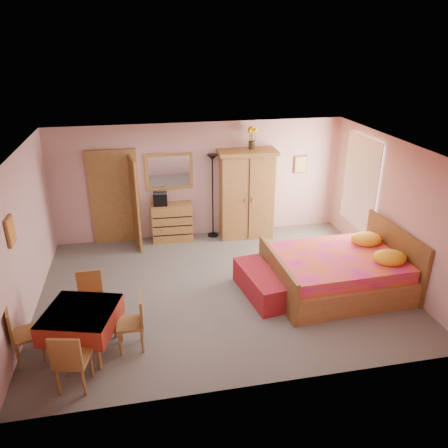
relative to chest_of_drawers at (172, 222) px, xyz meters
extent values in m
plane|color=slate|center=(0.69, -2.29, -0.43)|extent=(6.50, 6.50, 0.00)
plane|color=brown|center=(0.69, -2.29, 2.17)|extent=(6.50, 6.50, 0.00)
cube|color=#C5918E|center=(0.69, 0.21, 0.87)|extent=(6.50, 0.10, 2.60)
cube|color=#C5918E|center=(0.69, -4.79, 0.87)|extent=(6.50, 0.10, 2.60)
cube|color=#C5918E|center=(-2.56, -2.29, 0.87)|extent=(0.10, 5.00, 2.60)
cube|color=#C5918E|center=(3.94, -2.29, 0.87)|extent=(0.10, 5.00, 2.60)
cube|color=#9E6B35|center=(-1.21, 0.18, 0.60)|extent=(1.06, 0.12, 2.15)
cube|color=white|center=(3.90, -1.09, 1.02)|extent=(0.08, 1.40, 1.95)
cube|color=orange|center=(-2.53, -2.89, 1.27)|extent=(0.04, 0.32, 0.42)
cube|color=#D8BF59|center=(3.04, 0.18, 1.12)|extent=(0.30, 0.04, 0.40)
cube|color=#A87438|center=(0.00, 0.00, 0.00)|extent=(0.92, 0.49, 0.85)
cube|color=silver|center=(0.00, 0.21, 1.12)|extent=(1.05, 0.09, 0.83)
cube|color=black|center=(-0.24, 0.00, 0.57)|extent=(0.32, 0.24, 0.28)
cube|color=black|center=(0.93, 0.02, 0.54)|extent=(0.26, 0.26, 1.93)
cube|color=#AB743A|center=(1.69, -0.10, 0.58)|extent=(1.32, 0.73, 2.02)
cube|color=yellow|center=(1.81, 0.01, 1.83)|extent=(0.20, 0.20, 0.49)
cube|color=#D4148D|center=(2.72, -2.72, 0.13)|extent=(2.46, 1.96, 1.11)
cube|color=maroon|center=(1.31, -2.67, -0.20)|extent=(0.71, 1.45, 0.46)
cube|color=maroon|center=(-1.62, -3.62, -0.07)|extent=(1.20, 1.20, 0.71)
cube|color=#9C6834|center=(-1.67, -4.32, 0.02)|extent=(0.49, 0.49, 0.90)
cube|color=brown|center=(-1.56, -2.92, 0.00)|extent=(0.40, 0.40, 0.86)
cube|color=#A06D36|center=(-2.37, -3.65, 0.02)|extent=(0.51, 0.51, 0.89)
cube|color=olive|center=(-0.94, -3.66, 0.00)|extent=(0.39, 0.39, 0.86)
camera|label=1|loc=(-0.63, -9.11, 3.84)|focal=35.00mm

